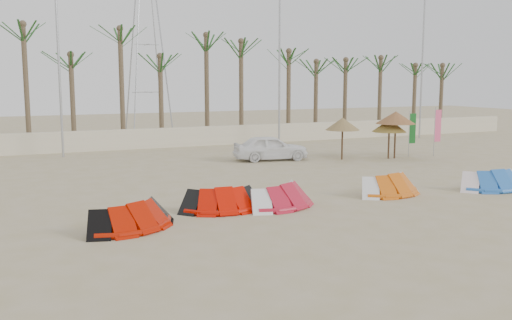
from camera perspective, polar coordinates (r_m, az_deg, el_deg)
name	(u,v)px	position (r m, az deg, el deg)	size (l,w,h in m)	color
ground	(336,227)	(17.76, 8.01, -6.68)	(120.00, 120.00, 0.00)	tan
boundary_wall	(156,138)	(37.84, -9.98, 2.17)	(60.00, 0.30, 1.30)	beige
palm_line	(158,49)	(39.30, -9.78, 10.85)	(52.00, 4.00, 7.70)	brown
lamp_b	(59,56)	(34.67, -19.09, 9.78)	(1.25, 0.14, 11.00)	#A5A8AD
lamp_c	(280,60)	(38.58, 2.41, 10.01)	(1.25, 0.14, 11.00)	#A5A8AD
lamp_d	(423,62)	(45.24, 16.33, 9.42)	(1.25, 0.14, 11.00)	#A5A8AD
pylon	(149,139)	(43.94, -10.62, 2.12)	(3.00, 3.00, 14.00)	#A5A8AD
kite_red_left	(131,214)	(17.89, -12.41, -5.30)	(3.54, 2.63, 0.90)	#A91100
kite_red_mid	(220,198)	(19.84, -3.65, -3.80)	(3.03, 1.74, 0.90)	#C70D00
kite_red_right	(280,194)	(20.49, 2.37, -3.41)	(3.50, 2.57, 0.90)	#B6172C
kite_orange	(387,183)	(23.13, 12.97, -2.28)	(3.15, 1.98, 0.90)	#D45D10
kite_blue	(489,179)	(25.44, 22.28, -1.74)	(3.18, 1.72, 0.90)	blue
parasol_left	(343,124)	(32.18, 8.65, 3.58)	(1.93, 1.93, 2.36)	#4C331E
parasol_mid	(396,118)	(33.24, 13.80, 4.13)	(2.24, 2.24, 2.68)	#4C331E
parasol_right	(389,126)	(33.05, 13.19, 3.35)	(1.95, 1.95, 2.23)	#4C331E
flag_pink	(437,127)	(34.97, 17.65, 3.15)	(0.45, 0.06, 2.87)	#A5A8AD
flag_green	(412,130)	(34.19, 15.30, 2.94)	(0.45, 0.05, 2.67)	#A5A8AD
car	(271,148)	(31.73, 1.47, 1.24)	(1.66, 4.12, 1.40)	white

